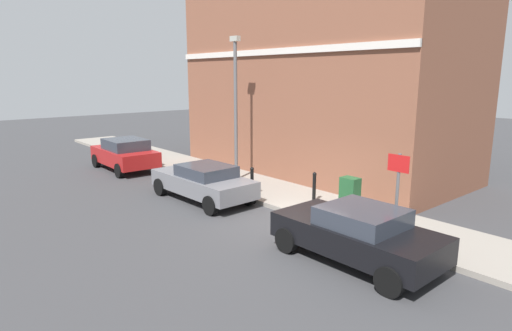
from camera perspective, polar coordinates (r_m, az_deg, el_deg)
The scene contains 11 objects.
ground at distance 12.99m, azimuth 4.70°, elevation -7.76°, with size 80.00×80.00×0.00m, color #38383A.
sidewalk at distance 18.52m, azimuth -4.47°, elevation -1.52°, with size 2.66×30.00×0.15m, color gray.
corner_building at distance 19.77m, azimuth 8.77°, elevation 12.76°, with size 6.16×12.71×9.41m.
car_black at distance 10.49m, azimuth 13.37°, elevation -8.77°, with size 1.97×4.03×1.36m.
car_grey at distance 15.25m, azimuth -7.04°, elevation -2.11°, with size 1.94×4.28×1.31m.
car_red at distance 20.95m, azimuth -17.10°, elevation 1.52°, with size 2.01×3.99×1.48m.
utility_cabinet at distance 13.57m, azimuth 12.38°, elevation -4.13°, with size 0.46×0.61×1.15m.
bollard_near_cabinet at distance 14.57m, azimuth 7.78°, elevation -2.74°, with size 0.14×0.14×1.04m.
bollard_far_kerb at distance 15.23m, azimuth -0.53°, elevation -1.99°, with size 0.14×0.14×1.04m.
street_sign at distance 11.45m, azimuth 18.37°, elevation -2.36°, with size 0.08×0.60×2.30m.
lamppost at distance 17.28m, azimuth -2.73°, elevation 8.38°, with size 0.20×0.44×5.72m.
Camera 1 is at (-8.75, -8.56, 4.36)m, focal length 29.97 mm.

